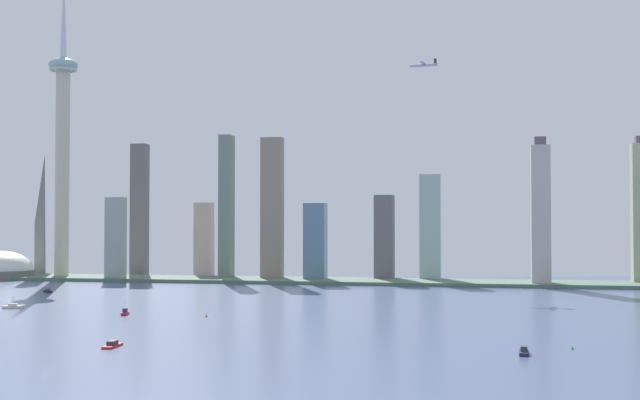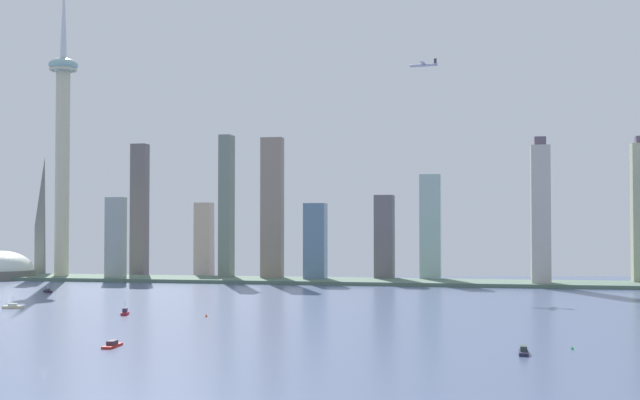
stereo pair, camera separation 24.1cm
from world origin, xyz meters
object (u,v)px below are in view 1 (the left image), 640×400
(skyscraper_1, at_px, (272,209))
(skyscraper_5, at_px, (541,214))
(skyscraper_4, at_px, (384,238))
(skyscraper_9, at_px, (226,207))
(boat_4, at_px, (48,291))
(channel_buoy_1, at_px, (206,315))
(skyscraper_3, at_px, (116,239))
(boat_2, at_px, (112,345))
(channel_buoy_0, at_px, (572,348))
(skyscraper_2, at_px, (45,211))
(observation_tower, at_px, (63,136))
(skyscraper_0, at_px, (205,240))
(airplane, at_px, (424,65))
(boat_0, at_px, (524,351))
(skyscraper_8, at_px, (430,228))
(skyscraper_11, at_px, (315,243))
(stadium_dome, at_px, (0,271))
(boat_7, at_px, (125,312))
(boat_6, at_px, (13,307))
(skyscraper_6, at_px, (140,210))

(skyscraper_1, xyz_separation_m, skyscraper_5, (285.95, -30.12, -6.81))
(skyscraper_4, distance_m, skyscraper_9, 180.57)
(boat_4, xyz_separation_m, channel_buoy_1, (208.61, -163.63, -0.30))
(skyscraper_3, relative_size, skyscraper_4, 0.98)
(boat_2, height_order, channel_buoy_0, boat_2)
(skyscraper_2, height_order, skyscraper_5, skyscraper_2)
(observation_tower, xyz_separation_m, skyscraper_5, (530.01, -13.45, -91.91))
(skyscraper_0, distance_m, skyscraper_1, 118.04)
(observation_tower, relative_size, channel_buoy_0, 191.55)
(skyscraper_2, height_order, airplane, airplane)
(boat_0, height_order, airplane, airplane)
(skyscraper_9, relative_size, channel_buoy_0, 87.68)
(skyscraper_1, distance_m, skyscraper_8, 175.04)
(skyscraper_2, xyz_separation_m, channel_buoy_0, (567.03, -492.70, -78.01))
(boat_0, bearing_deg, skyscraper_3, 44.63)
(boat_4, distance_m, channel_buoy_0, 511.23)
(skyscraper_4, xyz_separation_m, skyscraper_11, (-71.43, -29.56, -4.62))
(skyscraper_3, height_order, skyscraper_4, skyscraper_4)
(stadium_dome, xyz_separation_m, channel_buoy_1, (359.64, -326.01, -8.20))
(skyscraper_3, relative_size, airplane, 3.08)
(skyscraper_8, height_order, boat_7, skyscraper_8)
(boat_0, relative_size, boat_6, 1.02)
(stadium_dome, height_order, boat_2, stadium_dome)
(channel_buoy_1, bearing_deg, skyscraper_1, 97.61)
(skyscraper_3, bearing_deg, observation_tower, 169.18)
(skyscraper_0, relative_size, channel_buoy_1, 44.94)
(observation_tower, bearing_deg, skyscraper_4, 5.56)
(skyscraper_5, distance_m, boat_4, 481.21)
(skyscraper_3, xyz_separation_m, channel_buoy_0, (445.89, -431.79, -45.45))
(observation_tower, xyz_separation_m, skyscraper_1, (244.06, 16.66, -85.10))
(observation_tower, relative_size, skyscraper_5, 2.37)
(boat_6, bearing_deg, skyscraper_2, -77.63)
(skyscraper_0, height_order, skyscraper_6, skyscraper_6)
(skyscraper_11, bearing_deg, skyscraper_3, -174.85)
(observation_tower, xyz_separation_m, boat_6, (133.11, -316.17, -162.96))
(skyscraper_4, bearing_deg, skyscraper_2, 178.43)
(skyscraper_8, bearing_deg, stadium_dome, -173.82)
(skyscraper_5, height_order, skyscraper_6, skyscraper_6)
(skyscraper_4, height_order, boat_0, skyscraper_4)
(channel_buoy_1, bearing_deg, airplane, 71.09)
(skyscraper_1, distance_m, skyscraper_9, 54.62)
(observation_tower, bearing_deg, channel_buoy_0, -40.68)
(boat_2, distance_m, boat_7, 152.98)
(skyscraper_8, bearing_deg, boat_7, -115.82)
(skyscraper_2, xyz_separation_m, skyscraper_4, (414.86, -11.34, -31.57))
(channel_buoy_0, bearing_deg, airplane, 103.18)
(stadium_dome, xyz_separation_m, skyscraper_2, (19.32, 62.26, 69.61))
(skyscraper_6, height_order, skyscraper_11, skyscraper_6)
(skyscraper_1, height_order, boat_6, skyscraper_1)
(skyscraper_0, distance_m, channel_buoy_1, 441.28)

